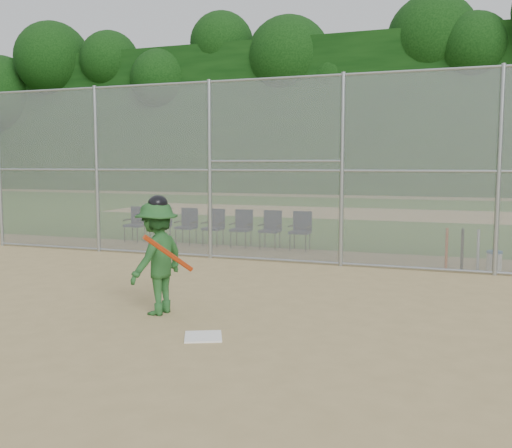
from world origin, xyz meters
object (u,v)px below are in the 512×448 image
(home_plate, at_px, (203,337))
(water_cooler, at_px, (494,260))
(batter_at_plate, at_px, (157,257))
(chair_0, at_px, (135,224))

(home_plate, height_order, water_cooler, water_cooler)
(home_plate, xyz_separation_m, water_cooler, (3.63, 6.08, 0.19))
(home_plate, relative_size, batter_at_plate, 0.27)
(chair_0, bearing_deg, batter_at_plate, -55.99)
(home_plate, xyz_separation_m, chair_0, (-5.50, 7.34, 0.47))
(water_cooler, distance_m, chair_0, 9.22)
(home_plate, distance_m, water_cooler, 7.09)
(water_cooler, bearing_deg, chair_0, 172.12)
(home_plate, xyz_separation_m, batter_at_plate, (-1.09, 0.82, 0.81))
(home_plate, bearing_deg, batter_at_plate, 143.10)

